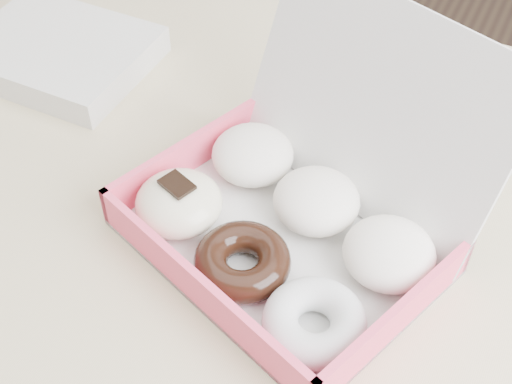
% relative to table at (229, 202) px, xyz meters
% --- Properties ---
extents(table, '(1.20, 0.80, 0.75)m').
position_rel_table_xyz_m(table, '(0.00, 0.00, 0.00)').
color(table, tan).
rests_on(table, ground).
extents(donut_box, '(0.41, 0.40, 0.23)m').
position_rel_table_xyz_m(donut_box, '(0.12, -0.08, 0.12)').
color(donut_box, silver).
rests_on(donut_box, table).
extents(newspapers, '(0.25, 0.20, 0.04)m').
position_rel_table_xyz_m(newspapers, '(-0.31, 0.07, 0.10)').
color(newspapers, white).
rests_on(newspapers, table).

